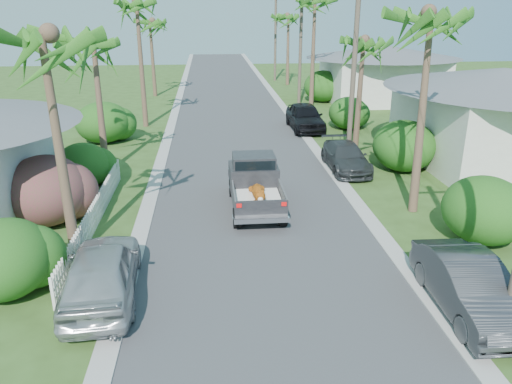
{
  "coord_description": "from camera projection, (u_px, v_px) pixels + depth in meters",
  "views": [
    {
      "loc": [
        -1.68,
        -11.94,
        7.71
      ],
      "look_at": [
        -0.1,
        4.83,
        1.4
      ],
      "focal_mm": 35.0,
      "sensor_mm": 36.0,
      "label": 1
    }
  ],
  "objects": [
    {
      "name": "palm_l_b",
      "position": [
        93.0,
        43.0,
        22.41
      ],
      "size": [
        4.4,
        4.4,
        7.4
      ],
      "color": "brown",
      "rests_on": "ground"
    },
    {
      "name": "shrub_l_a",
      "position": [
        4.0,
        259.0,
        13.87
      ],
      "size": [
        2.6,
        2.86,
        2.2
      ],
      "primitive_type": "ellipsoid",
      "color": "#1B4614",
      "rests_on": "ground"
    },
    {
      "name": "utility_pole_d",
      "position": [
        275.0,
        37.0,
        52.95
      ],
      "size": [
        1.6,
        0.26,
        9.0
      ],
      "color": "brown",
      "rests_on": "ground"
    },
    {
      "name": "palm_r_c",
      "position": [
        315.0,
        0.0,
        35.92
      ],
      "size": [
        4.4,
        4.4,
        9.4
      ],
      "color": "brown",
      "rests_on": "ground"
    },
    {
      "name": "house_right_near",
      "position": [
        497.0,
        120.0,
        25.54
      ],
      "size": [
        8.0,
        9.0,
        4.8
      ],
      "color": "silver",
      "rests_on": "ground"
    },
    {
      "name": "shrub_r_d",
      "position": [
        323.0,
        86.0,
        42.2
      ],
      "size": [
        3.2,
        3.52,
        2.6
      ],
      "primitive_type": "ellipsoid",
      "color": "#1B4614",
      "rests_on": "ground"
    },
    {
      "name": "palm_r_d",
      "position": [
        289.0,
        16.0,
        49.48
      ],
      "size": [
        4.4,
        4.4,
        8.0
      ],
      "color": "brown",
      "rests_on": "ground"
    },
    {
      "name": "shrub_l_d",
      "position": [
        103.0,
        122.0,
        29.64
      ],
      "size": [
        3.2,
        3.52,
        2.4
      ],
      "primitive_type": "ellipsoid",
      "color": "#1B4614",
      "rests_on": "ground"
    },
    {
      "name": "shrub_r_c",
      "position": [
        349.0,
        113.0,
        32.92
      ],
      "size": [
        2.6,
        2.86,
        2.1
      ],
      "primitive_type": "ellipsoid",
      "color": "#1B4614",
      "rests_on": "ground"
    },
    {
      "name": "shrub_r_a",
      "position": [
        485.0,
        210.0,
        17.05
      ],
      "size": [
        2.8,
        3.08,
        2.3
      ],
      "primitive_type": "ellipsoid",
      "color": "#1B4614",
      "rests_on": "ground"
    },
    {
      "name": "parked_car_rm",
      "position": [
        346.0,
        157.0,
        24.74
      ],
      "size": [
        1.83,
        4.47,
        1.3
      ],
      "primitive_type": "imported",
      "rotation": [
        0.0,
        0.0,
        -0.0
      ],
      "color": "#2E3133",
      "rests_on": "ground"
    },
    {
      "name": "parked_car_ln",
      "position": [
        102.0,
        272.0,
        13.76
      ],
      "size": [
        2.25,
        4.9,
        1.63
      ],
      "primitive_type": "imported",
      "rotation": [
        0.0,
        0.0,
        3.21
      ],
      "color": "#AAADB1",
      "rests_on": "ground"
    },
    {
      "name": "pickup_truck",
      "position": [
        254.0,
        181.0,
        20.25
      ],
      "size": [
        1.98,
        5.12,
        2.06
      ],
      "color": "black",
      "rests_on": "ground"
    },
    {
      "name": "ground",
      "position": [
        276.0,
        299.0,
        13.98
      ],
      "size": [
        120.0,
        120.0,
        0.0
      ],
      "primitive_type": "plane",
      "color": "#324B1C",
      "rests_on": "ground"
    },
    {
      "name": "curb_left",
      "position": [
        174.0,
        116.0,
        36.9
      ],
      "size": [
        0.6,
        100.0,
        0.06
      ],
      "primitive_type": "cube",
      "color": "#A5A39E",
      "rests_on": "ground"
    },
    {
      "name": "parked_car_rf",
      "position": [
        305.0,
        117.0,
        32.73
      ],
      "size": [
        2.12,
        5.04,
        1.7
      ],
      "primitive_type": "imported",
      "rotation": [
        0.0,
        0.0,
        0.02
      ],
      "color": "black",
      "rests_on": "ground"
    },
    {
      "name": "palm_r_b",
      "position": [
        363.0,
        41.0,
        26.46
      ],
      "size": [
        4.4,
        4.4,
        7.2
      ],
      "color": "brown",
      "rests_on": "ground"
    },
    {
      "name": "palm_l_c",
      "position": [
        136.0,
        2.0,
        31.19
      ],
      "size": [
        4.4,
        4.4,
        9.2
      ],
      "color": "brown",
      "rests_on": "ground"
    },
    {
      "name": "shrub_l_b",
      "position": [
        46.0,
        190.0,
        18.43
      ],
      "size": [
        3.0,
        3.3,
        2.6
      ],
      "primitive_type": "ellipsoid",
      "color": "#A7174C",
      "rests_on": "ground"
    },
    {
      "name": "house_right_far",
      "position": [
        381.0,
        76.0,
        42.36
      ],
      "size": [
        9.0,
        8.0,
        4.6
      ],
      "color": "silver",
      "rests_on": "ground"
    },
    {
      "name": "curb_right",
      "position": [
        289.0,
        114.0,
        37.66
      ],
      "size": [
        0.6,
        100.0,
        0.06
      ],
      "primitive_type": "cube",
      "color": "#A5A39E",
      "rests_on": "ground"
    },
    {
      "name": "picket_fence",
      "position": [
        95.0,
        214.0,
        18.41
      ],
      "size": [
        0.1,
        11.0,
        1.0
      ],
      "primitive_type": "cube",
      "color": "white",
      "rests_on": "ground"
    },
    {
      "name": "parked_car_rn",
      "position": [
        469.0,
        287.0,
        13.16
      ],
      "size": [
        1.69,
        4.55,
        1.49
      ],
      "primitive_type": "imported",
      "rotation": [
        0.0,
        0.0,
        -0.03
      ],
      "color": "#303236",
      "rests_on": "ground"
    },
    {
      "name": "palm_l_a",
      "position": [
        43.0,
        35.0,
        13.8
      ],
      "size": [
        4.4,
        4.4,
        8.2
      ],
      "color": "brown",
      "rests_on": "ground"
    },
    {
      "name": "palm_r_a",
      "position": [
        434.0,
        14.0,
        17.53
      ],
      "size": [
        4.4,
        4.4,
        8.7
      ],
      "color": "brown",
      "rests_on": "ground"
    },
    {
      "name": "utility_pole_b",
      "position": [
        354.0,
        72.0,
        24.98
      ],
      "size": [
        1.6,
        0.26,
        9.0
      ],
      "color": "brown",
      "rests_on": "ground"
    },
    {
      "name": "utility_pole_c",
      "position": [
        300.0,
        48.0,
        38.97
      ],
      "size": [
        1.6,
        0.26,
        9.0
      ],
      "color": "brown",
      "rests_on": "ground"
    },
    {
      "name": "road",
      "position": [
        232.0,
        115.0,
        37.29
      ],
      "size": [
        8.0,
        100.0,
        0.02
      ],
      "primitive_type": "cube",
      "color": "#38383A",
      "rests_on": "ground"
    },
    {
      "name": "palm_l_d",
      "position": [
        150.0,
        21.0,
        42.84
      ],
      "size": [
        4.4,
        4.4,
        7.7
      ],
      "color": "brown",
      "rests_on": "ground"
    },
    {
      "name": "shrub_r_b",
      "position": [
        404.0,
        146.0,
        24.49
      ],
      "size": [
        3.0,
        3.3,
        2.5
      ],
      "primitive_type": "ellipsoid",
      "color": "#1B4614",
      "rests_on": "ground"
    },
    {
      "name": "shrub_l_c",
      "position": [
        83.0,
        165.0,
        22.3
      ],
      "size": [
        2.4,
        2.64,
        2.0
      ],
      "primitive_type": "ellipsoid",
      "color": "#1B4614",
      "rests_on": "ground"
    }
  ]
}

